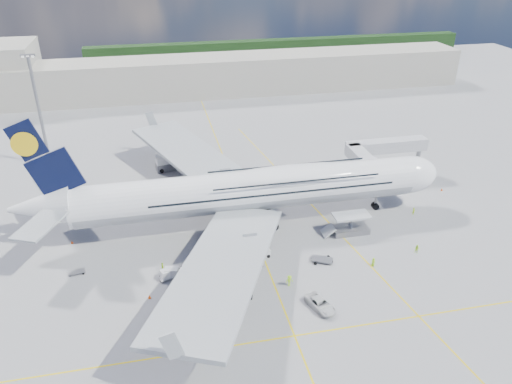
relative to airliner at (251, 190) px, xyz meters
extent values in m
plane|color=gray|center=(-0.26, -10.00, -6.87)|extent=(300.00, 300.00, 0.00)
cube|color=#DBBC0B|center=(-0.26, -10.00, -6.86)|extent=(0.25, 220.00, 0.01)
cube|color=#DBBC0B|center=(-0.26, -30.00, -6.86)|extent=(120.00, 0.25, 0.01)
cube|color=#DBBC0B|center=(13.74, 0.00, -6.86)|extent=(14.16, 99.06, 0.01)
cylinder|color=white|center=(-0.26, 0.00, -0.07)|extent=(62.00, 7.20, 7.20)
cylinder|color=#9EA0A5|center=(-0.26, 0.00, -0.22)|extent=(60.76, 7.13, 7.13)
ellipsoid|color=white|center=(7.74, 0.00, 1.91)|extent=(36.00, 6.84, 3.76)
ellipsoid|color=white|center=(30.74, 0.00, -0.07)|extent=(11.52, 7.20, 7.20)
ellipsoid|color=black|center=(33.98, 0.00, 0.53)|extent=(3.84, 4.16, 1.44)
cone|color=white|center=(-35.76, 0.00, 0.73)|extent=(10.00, 6.84, 6.84)
cube|color=black|center=(-33.76, 0.00, 9.53)|extent=(11.02, 0.46, 14.61)
cylinder|color=yellow|center=(-35.86, 0.00, 12.03)|extent=(4.00, 0.60, 4.00)
cube|color=#999EA3|center=(-8.26, 20.00, -1.27)|extent=(25.49, 39.15, 3.35)
cube|color=#999EA3|center=(-8.26, -20.00, -1.27)|extent=(25.49, 39.15, 3.35)
cylinder|color=#B7BABF|center=(-3.26, 12.50, -3.67)|extent=(5.20, 3.50, 3.50)
cylinder|color=#B7BABF|center=(-7.76, 23.00, -3.67)|extent=(5.20, 3.50, 3.50)
cylinder|color=#B7BABF|center=(-3.26, -12.50, -3.67)|extent=(5.20, 3.50, 3.50)
cylinder|color=#B7BABF|center=(-7.76, -23.00, -3.67)|extent=(5.20, 3.50, 3.50)
cylinder|color=gray|center=(24.74, 0.00, -4.67)|extent=(0.44, 0.44, 3.80)
cylinder|color=black|center=(24.74, 0.00, -6.22)|extent=(1.30, 0.90, 1.30)
cylinder|color=gray|center=(-0.26, 0.00, -4.67)|extent=(0.56, 0.56, 3.80)
cylinder|color=black|center=(-0.26, 3.20, -6.12)|extent=(1.50, 0.90, 1.50)
cube|color=#B7B7BC|center=(24.74, 8.60, 0.23)|extent=(3.00, 10.00, 2.60)
cube|color=#B7B7BC|center=(32.74, 13.60, 0.23)|extent=(18.00, 3.00, 2.60)
cylinder|color=gray|center=(26.74, 11.60, -3.32)|extent=(0.80, 0.80, 7.10)
cylinder|color=black|center=(26.74, 11.60, -6.42)|extent=(0.90, 0.80, 0.90)
cylinder|color=gray|center=(40.74, 13.60, -3.32)|extent=(1.00, 1.00, 7.10)
cube|color=gray|center=(40.74, 13.60, -6.47)|extent=(2.00, 2.00, 0.80)
cylinder|color=#B7B7BC|center=(24.74, 4.80, 0.23)|extent=(3.60, 3.60, 2.80)
cube|color=silver|center=(16.74, -7.10, -3.37)|extent=(6.50, 3.20, 0.35)
cube|color=gray|center=(16.74, -7.10, -6.32)|extent=(6.50, 3.20, 1.10)
cube|color=gray|center=(16.74, -7.10, -4.82)|extent=(0.22, 1.99, 3.00)
cylinder|color=black|center=(14.14, -8.30, -6.52)|extent=(0.70, 0.30, 0.70)
cube|color=silver|center=(12.54, -7.10, -5.87)|extent=(2.16, 2.60, 1.60)
cylinder|color=gray|center=(-40.26, 35.00, 5.63)|extent=(0.70, 0.70, 25.00)
cube|color=gray|center=(-40.26, 35.00, 18.33)|extent=(3.00, 0.40, 0.60)
cube|color=#B2AD9E|center=(-0.26, 85.00, -0.87)|extent=(180.00, 16.00, 12.00)
cube|color=#193814|center=(39.74, 130.00, -2.87)|extent=(160.00, 6.00, 8.00)
cube|color=gray|center=(-16.17, -13.86, -6.56)|extent=(3.00, 2.28, 0.16)
cylinder|color=black|center=(-17.23, -14.40, -6.67)|extent=(0.39, 0.16, 0.39)
cylinder|color=black|center=(-15.10, -13.33, -6.67)|extent=(0.39, 0.16, 0.39)
cube|color=silver|center=(-16.17, -13.86, -5.85)|extent=(2.30, 1.94, 1.33)
cube|color=gray|center=(-15.51, -13.71, -6.54)|extent=(3.05, 2.00, 0.17)
cylinder|color=black|center=(-16.64, -14.28, -6.66)|extent=(0.41, 0.17, 0.41)
cylinder|color=black|center=(-14.38, -13.15, -6.66)|extent=(0.41, 0.17, 0.41)
cube|color=silver|center=(-15.51, -13.71, -5.79)|extent=(2.29, 1.77, 1.41)
cube|color=gray|center=(-12.44, -12.21, -6.50)|extent=(3.57, 2.76, 0.19)
cylinder|color=black|center=(-13.71, -12.84, -6.64)|extent=(0.47, 0.19, 0.47)
cylinder|color=black|center=(-11.18, -11.58, -6.64)|extent=(0.47, 0.19, 0.47)
cube|color=gray|center=(-30.17, -9.40, -6.57)|extent=(2.69, 1.64, 0.15)
cylinder|color=black|center=(-31.19, -9.91, -6.68)|extent=(0.37, 0.15, 0.37)
cylinder|color=black|center=(-29.15, -8.89, -6.68)|extent=(0.37, 0.15, 0.37)
cube|color=gray|center=(8.88, -14.54, -6.47)|extent=(3.85, 3.18, 0.20)
cylinder|color=black|center=(7.52, -15.21, -6.62)|extent=(0.50, 0.20, 0.50)
cylinder|color=black|center=(10.24, -13.86, -6.62)|extent=(0.50, 0.20, 0.50)
cube|color=gray|center=(-2.18, -13.51, -6.56)|extent=(2.66, 1.47, 0.16)
cylinder|color=black|center=(-3.22, -14.03, -6.68)|extent=(0.38, 0.16, 0.38)
cylinder|color=black|center=(-1.13, -12.98, -6.68)|extent=(0.38, 0.16, 0.38)
cube|color=silver|center=(-2.18, -13.51, -5.86)|extent=(1.96, 1.37, 1.31)
cube|color=white|center=(-0.42, -11.15, -6.20)|extent=(2.75, 1.41, 1.24)
cube|color=black|center=(-0.42, -11.15, -5.43)|extent=(1.03, 1.21, 0.48)
cylinder|color=black|center=(-1.38, -11.67, -6.56)|extent=(0.61, 0.24, 0.61)
cylinder|color=black|center=(0.53, -10.62, -6.56)|extent=(0.61, 0.24, 0.61)
cube|color=gray|center=(-7.81, 25.43, -5.73)|extent=(7.85, 4.69, 2.27)
cube|color=white|center=(-8.60, 25.43, -3.57)|extent=(6.03, 4.26, 2.50)
cube|color=white|center=(-4.97, 25.43, -4.71)|extent=(2.70, 3.08, 1.82)
cube|color=black|center=(-4.17, 25.43, -4.48)|extent=(0.80, 2.23, 1.02)
cylinder|color=black|center=(-5.31, 24.12, -6.24)|extent=(1.25, 0.40, 1.25)
cylinder|color=black|center=(-10.30, 26.73, -6.24)|extent=(1.25, 0.40, 1.25)
cube|color=#FA530D|center=(-8.60, 25.43, -4.37)|extent=(6.10, 4.33, 0.57)
cube|color=gray|center=(-13.49, 26.78, -5.99)|extent=(6.04, 3.22, 1.76)
cube|color=white|center=(-14.11, 26.78, -4.31)|extent=(4.59, 3.01, 1.94)
cube|color=white|center=(-11.29, 26.78, -5.19)|extent=(1.96, 2.30, 1.41)
cube|color=black|center=(-10.67, 26.78, -5.02)|extent=(0.48, 1.75, 0.79)
cylinder|color=black|center=(-11.55, 25.77, -6.38)|extent=(0.97, 0.31, 0.97)
cylinder|color=black|center=(-15.43, 27.79, -6.38)|extent=(0.97, 0.31, 0.97)
imported|color=silver|center=(4.88, -25.42, -6.13)|extent=(4.02, 5.79, 1.47)
imported|color=#B8E818|center=(30.97, -3.72, -6.10)|extent=(0.67, 0.59, 1.54)
imported|color=#A6E418|center=(25.25, -15.66, -6.07)|extent=(0.98, 0.93, 1.61)
imported|color=#BFF319|center=(-16.79, -11.61, -6.09)|extent=(0.54, 0.97, 1.56)
imported|color=#A0E918|center=(16.57, -17.49, -6.11)|extent=(0.73, 0.87, 1.52)
imported|color=#A7F319|center=(1.92, -19.53, -5.93)|extent=(1.30, 0.86, 1.89)
cone|color=#FA530D|center=(41.68, 4.20, -6.58)|extent=(0.46, 0.46, 0.58)
cube|color=#FA530D|center=(41.68, 4.20, -6.85)|extent=(0.40, 0.40, 0.03)
cone|color=#FA530D|center=(-8.32, 7.37, -6.57)|extent=(0.47, 0.47, 0.60)
cube|color=#FA530D|center=(-8.32, 7.37, -6.85)|extent=(0.41, 0.41, 0.03)
cone|color=#FA530D|center=(-8.49, 19.57, -6.60)|extent=(0.43, 0.43, 0.55)
cube|color=#FA530D|center=(-8.49, 19.57, -6.85)|extent=(0.37, 0.37, 0.03)
cone|color=#FA530D|center=(-11.82, -9.99, -6.60)|extent=(0.42, 0.42, 0.53)
cube|color=#FA530D|center=(-11.82, -9.99, -6.85)|extent=(0.36, 0.36, 0.03)
cone|color=#FA530D|center=(-19.07, -17.97, -6.57)|extent=(0.47, 0.47, 0.60)
cube|color=#FA530D|center=(-19.07, -17.97, -6.85)|extent=(0.41, 0.41, 0.03)
cone|color=#FA530D|center=(-31.86, -0.22, -6.60)|extent=(0.43, 0.43, 0.54)
cube|color=#FA530D|center=(-31.86, -0.22, -6.85)|extent=(0.37, 0.37, 0.03)
camera|label=1|loc=(-15.98, -78.05, 41.23)|focal=35.00mm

